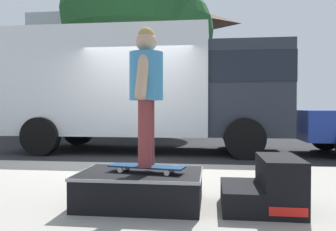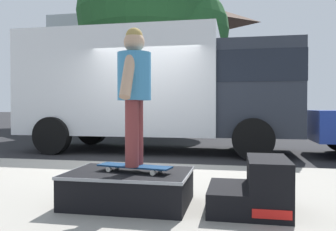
# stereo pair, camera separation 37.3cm
# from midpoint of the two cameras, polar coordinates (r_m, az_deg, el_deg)

# --- Properties ---
(ground_plane) EXTENTS (140.00, 140.00, 0.00)m
(ground_plane) POSITION_cam_midpoint_polar(r_m,az_deg,el_deg) (6.95, -8.37, -8.00)
(ground_plane) COLOR black
(sidewalk_slab) EXTENTS (50.00, 5.00, 0.12)m
(sidewalk_slab) POSITION_cam_midpoint_polar(r_m,az_deg,el_deg) (4.18, -19.72, -13.50)
(sidewalk_slab) COLOR gray
(sidewalk_slab) RESTS_ON ground
(skate_box) EXTENTS (1.25, 0.86, 0.34)m
(skate_box) POSITION_cam_midpoint_polar(r_m,az_deg,el_deg) (3.67, -7.47, -11.60)
(skate_box) COLOR black
(skate_box) RESTS_ON sidewalk_slab
(kicker_ramp) EXTENTS (0.75, 0.77, 0.52)m
(kicker_ramp) POSITION_cam_midpoint_polar(r_m,az_deg,el_deg) (3.57, 13.14, -11.49)
(kicker_ramp) COLOR black
(kicker_ramp) RESTS_ON sidewalk_slab
(skateboard) EXTENTS (0.80, 0.34, 0.07)m
(skateboard) POSITION_cam_midpoint_polar(r_m,az_deg,el_deg) (3.58, -6.57, -8.41)
(skateboard) COLOR navy
(skateboard) RESTS_ON skate_box
(skater_kid) EXTENTS (0.34, 0.72, 1.40)m
(skater_kid) POSITION_cam_midpoint_polar(r_m,az_deg,el_deg) (3.54, -6.61, 5.07)
(skater_kid) COLOR brown
(skater_kid) RESTS_ON skateboard
(box_truck) EXTENTS (6.91, 2.63, 3.05)m
(box_truck) POSITION_cam_midpoint_polar(r_m,az_deg,el_deg) (9.00, -4.34, 4.99)
(box_truck) COLOR white
(box_truck) RESTS_ON ground
(street_tree_main) EXTENTS (6.22, 5.66, 7.77)m
(street_tree_main) POSITION_cam_midpoint_polar(r_m,az_deg,el_deg) (14.85, -5.61, 15.55)
(street_tree_main) COLOR brown
(street_tree_main) RESTS_ON ground
(house_behind) EXTENTS (9.54, 8.23, 8.40)m
(house_behind) POSITION_cam_midpoint_polar(r_m,az_deg,el_deg) (21.34, -7.11, 9.71)
(house_behind) COLOR silver
(house_behind) RESTS_ON ground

